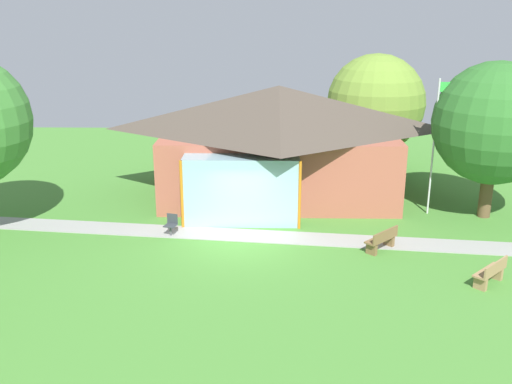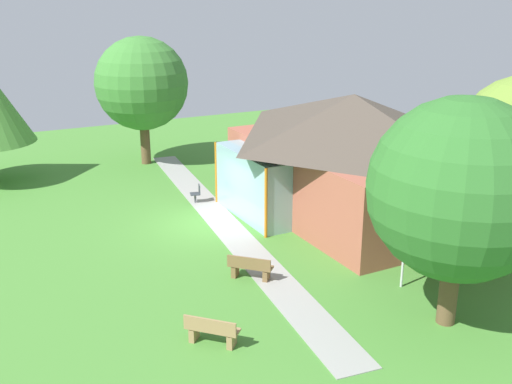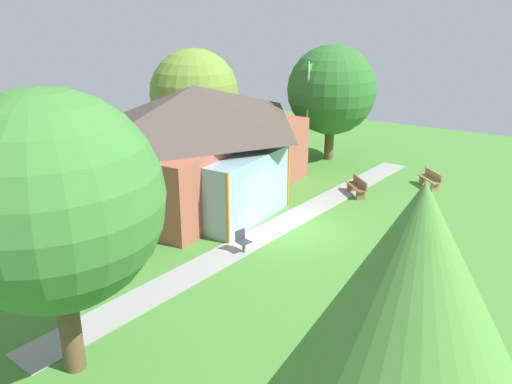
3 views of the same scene
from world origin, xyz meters
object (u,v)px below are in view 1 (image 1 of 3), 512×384
Objects in this scene: flagpole at (435,141)px; tree_east_hedge at (495,123)px; tree_behind_pavilion_right at (376,103)px; bench_lawn_far_right at (491,273)px; patio_chair_west at (171,226)px; pavilion at (277,140)px; bench_mid_right at (382,240)px.

flagpole is 0.89× the size of tree_east_hedge.
flagpole is 0.92× the size of tree_behind_pavilion_right.
bench_lawn_far_right is 0.22× the size of tree_behind_pavilion_right.
tree_east_hedge is (3.61, -7.01, 0.29)m from tree_behind_pavilion_right.
pavilion is at bearing -112.85° from patio_chair_west.
pavilion reaches higher than patio_chair_west.
flagpole is at bearing -78.69° from tree_behind_pavilion_right.
patio_chair_west is (-10.98, 4.00, 0.01)m from bench_lawn_far_right.
tree_east_hedge is (2.08, 6.45, 3.64)m from bench_lawn_far_right.
pavilion reaches higher than bench_lawn_far_right.
patio_chair_west is at bearing -169.37° from tree_east_hedge.
bench_mid_right is at bearing -97.71° from tree_behind_pavilion_right.
bench_lawn_far_right is at bearing 175.82° from patio_chair_west.
bench_lawn_far_right and bench_mid_right have the same top height.
bench_lawn_far_right is at bearing -83.50° from tree_behind_pavilion_right.
patio_chair_west is 13.77m from tree_east_hedge.
tree_east_hedge is (5.07, 3.77, 3.64)m from bench_mid_right.
pavilion is at bearing 81.89° from bench_lawn_far_right.
bench_mid_right is 0.21× the size of tree_east_hedge.
pavilion is 13.36× the size of patio_chair_west.
tree_east_hedge reaches higher than flagpole.
pavilion is 11.70m from bench_lawn_far_right.
flagpole is 6.82m from tree_behind_pavilion_right.
tree_east_hedge is at bearing -8.25° from bench_mid_right.
bench_lawn_far_right is 11.69m from patio_chair_west.
tree_behind_pavilion_right is at bearing -119.12° from patio_chair_west.
tree_behind_pavilion_right reaches higher than pavilion.
bench_lawn_far_right is at bearing -88.31° from flagpole.
bench_lawn_far_right is (0.20, -6.79, -2.80)m from flagpole.
bench_mid_right is 7.29m from tree_east_hedge.
flagpole is (6.58, -2.46, 0.52)m from pavilion.
flagpole reaches higher than patio_chair_west.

